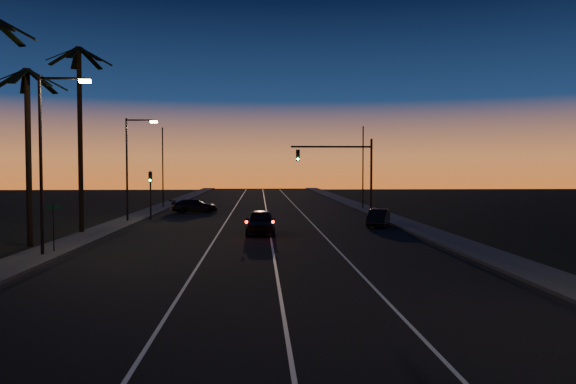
{
  "coord_description": "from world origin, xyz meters",
  "views": [
    {
      "loc": [
        -0.22,
        -8.29,
        4.42
      ],
      "look_at": [
        1.48,
        24.96,
        3.02
      ],
      "focal_mm": 35.0,
      "sensor_mm": 36.0,
      "label": 1
    }
  ],
  "objects": [
    {
      "name": "sidewalk_right",
      "position": [
        11.2,
        30.0,
        0.08
      ],
      "size": [
        2.4,
        170.0,
        0.16
      ],
      "primitive_type": "cube",
      "color": "#383836",
      "rests_on": "ground"
    },
    {
      "name": "streetlight_left_far",
      "position": [
        -10.69,
        38.0,
        5.06
      ],
      "size": [
        2.55,
        0.26,
        8.5
      ],
      "color": "black",
      "rests_on": "ground"
    },
    {
      "name": "palm_far",
      "position": [
        -12.2,
        30.0,
        7.61
      ],
      "size": [
        4.25,
        4.16,
        12.53
      ],
      "color": "black",
      "rests_on": "ground"
    },
    {
      "name": "sidewalk_left",
      "position": [
        -11.2,
        30.0,
        0.08
      ],
      "size": [
        2.4,
        170.0,
        0.16
      ],
      "primitive_type": "cube",
      "color": "#383836",
      "rests_on": "ground"
    },
    {
      "name": "lead_car",
      "position": [
        -0.14,
        29.35,
        0.84
      ],
      "size": [
        2.04,
        5.42,
        1.65
      ],
      "color": "black",
      "rests_on": "road"
    },
    {
      "name": "streetlight_left_near",
      "position": [
        -10.7,
        20.0,
        5.32
      ],
      "size": [
        2.55,
        0.26,
        9.0
      ],
      "color": "black",
      "rests_on": "ground"
    },
    {
      "name": "lane_stripe_mid",
      "position": [
        0.5,
        30.0,
        0.02
      ],
      "size": [
        0.12,
        160.0,
        0.01
      ],
      "primitive_type": "cube",
      "color": "silver",
      "rests_on": "road"
    },
    {
      "name": "lane_stripe_left",
      "position": [
        -3.0,
        30.0,
        0.02
      ],
      "size": [
        0.12,
        160.0,
        0.01
      ],
      "primitive_type": "cube",
      "color": "silver",
      "rests_on": "road"
    },
    {
      "name": "right_car",
      "position": [
        8.79,
        33.67,
        0.67
      ],
      "size": [
        2.58,
        4.22,
        1.31
      ],
      "color": "black",
      "rests_on": "road"
    },
    {
      "name": "street_sign",
      "position": [
        -10.8,
        21.0,
        1.66
      ],
      "size": [
        0.7,
        0.06,
        2.6
      ],
      "color": "black",
      "rests_on": "ground"
    },
    {
      "name": "signal_mast",
      "position": [
        7.14,
        39.99,
        4.78
      ],
      "size": [
        7.1,
        0.41,
        7.0
      ],
      "color": "black",
      "rests_on": "ground"
    },
    {
      "name": "palm_mid",
      "position": [
        -13.2,
        24.0,
        6.25
      ],
      "size": [
        4.25,
        4.16,
        10.03
      ],
      "color": "black",
      "rests_on": "ground"
    },
    {
      "name": "far_pole_left",
      "position": [
        -11.0,
        55.0,
        4.5
      ],
      "size": [
        0.14,
        0.14,
        9.0
      ],
      "primitive_type": "cylinder",
      "color": "black",
      "rests_on": "ground"
    },
    {
      "name": "far_pole_right",
      "position": [
        11.0,
        52.0,
        4.5
      ],
      "size": [
        0.14,
        0.14,
        9.0
      ],
      "primitive_type": "cylinder",
      "color": "black",
      "rests_on": "ground"
    },
    {
      "name": "road",
      "position": [
        0.0,
        30.0,
        0.01
      ],
      "size": [
        20.0,
        170.0,
        0.01
      ],
      "primitive_type": "cube",
      "color": "black",
      "rests_on": "ground"
    },
    {
      "name": "lane_stripe_right",
      "position": [
        4.0,
        30.0,
        0.02
      ],
      "size": [
        0.12,
        160.0,
        0.01
      ],
      "primitive_type": "cube",
      "color": "silver",
      "rests_on": "road"
    },
    {
      "name": "cross_car",
      "position": [
        -6.73,
        48.0,
        0.69
      ],
      "size": [
        5.07,
        3.5,
        1.36
      ],
      "color": "black",
      "rests_on": "road"
    },
    {
      "name": "signal_post",
      "position": [
        -9.5,
        39.98,
        2.89
      ],
      "size": [
        0.28,
        0.37,
        4.2
      ],
      "color": "black",
      "rests_on": "ground"
    }
  ]
}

